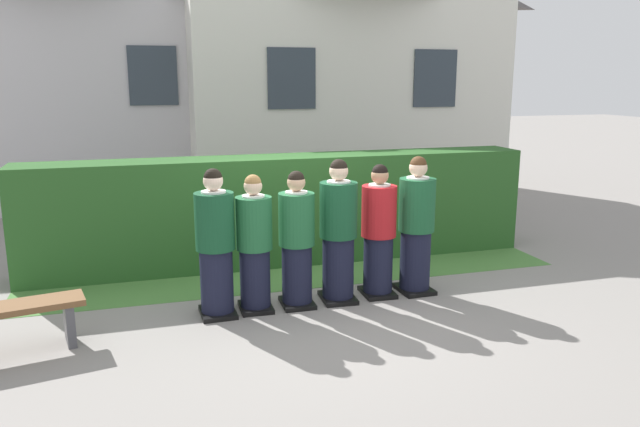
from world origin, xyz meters
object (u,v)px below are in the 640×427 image
at_px(student_front_row_0, 216,247).
at_px(student_front_row_1, 254,247).
at_px(student_front_row_5, 416,228).
at_px(student_front_row_3, 338,234).
at_px(student_in_red_blazer, 379,234).
at_px(wooden_bench, 5,319).
at_px(student_front_row_2, 297,243).

bearing_deg(student_front_row_0, student_front_row_1, 4.69).
height_order(student_front_row_1, student_front_row_5, student_front_row_5).
distance_m(student_front_row_3, student_in_red_blazer, 0.51).
distance_m(student_front_row_5, wooden_bench, 4.46).
bearing_deg(student_front_row_5, student_front_row_3, -178.86).
bearing_deg(student_front_row_1, wooden_bench, -169.01).
bearing_deg(student_front_row_1, student_front_row_2, -0.19).
relative_size(student_front_row_3, student_front_row_5, 1.00).
bearing_deg(student_front_row_3, student_front_row_0, -177.58).
height_order(student_front_row_1, student_in_red_blazer, student_in_red_blazer).
xyz_separation_m(student_front_row_0, student_front_row_1, (0.43, 0.04, -0.04)).
bearing_deg(student_front_row_2, student_front_row_1, 179.81).
height_order(student_front_row_0, student_front_row_3, student_front_row_3).
height_order(student_front_row_5, wooden_bench, student_front_row_5).
relative_size(student_front_row_2, student_in_red_blazer, 0.98).
xyz_separation_m(student_front_row_3, wooden_bench, (-3.42, -0.50, -0.44)).
xyz_separation_m(student_front_row_0, student_in_red_blazer, (1.92, 0.10, -0.02)).
bearing_deg(student_in_red_blazer, wooden_bench, -172.23).
height_order(student_front_row_1, student_front_row_2, student_front_row_2).
xyz_separation_m(student_front_row_1, student_front_row_2, (0.48, -0.00, 0.01)).
bearing_deg(student_in_red_blazer, student_front_row_0, -177.11).
bearing_deg(student_in_red_blazer, student_front_row_3, -175.81).
xyz_separation_m(student_in_red_blazer, wooden_bench, (-3.93, -0.54, -0.40)).
height_order(student_front_row_3, student_front_row_5, student_front_row_3).
distance_m(student_front_row_3, student_front_row_5, 0.98).
distance_m(student_front_row_2, student_front_row_3, 0.50).
relative_size(student_front_row_0, student_front_row_3, 0.98).
bearing_deg(student_in_red_blazer, student_front_row_2, -176.41).
xyz_separation_m(student_in_red_blazer, student_front_row_5, (0.47, -0.02, 0.04)).
distance_m(student_front_row_0, student_front_row_2, 0.91).
xyz_separation_m(student_front_row_2, student_front_row_3, (0.50, 0.03, 0.05)).
relative_size(student_front_row_2, wooden_bench, 1.07).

